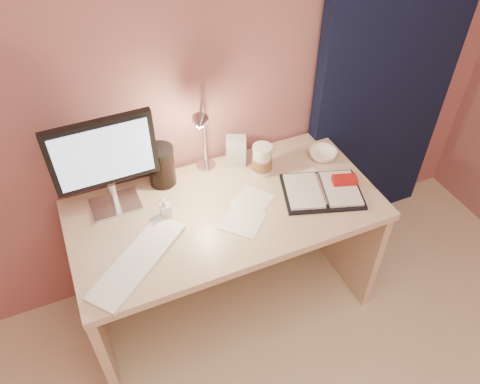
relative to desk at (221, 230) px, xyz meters
name	(u,v)px	position (x,y,z in m)	size (l,w,h in m)	color
room	(378,55)	(0.95, 0.24, 0.63)	(3.50, 3.50, 3.50)	#C6B28E
desk	(221,230)	(0.00, 0.00, 0.00)	(1.40, 0.70, 0.73)	tan
monitor	(104,158)	(-0.45, 0.13, 0.51)	(0.44, 0.16, 0.47)	silver
keyboard	(138,261)	(-0.44, -0.22, 0.24)	(0.49, 0.15, 0.02)	white
planner	(324,190)	(0.46, -0.16, 0.24)	(0.42, 0.37, 0.06)	black
paper_a	(243,221)	(0.03, -0.18, 0.23)	(0.17, 0.17, 0.00)	silver
paper_b	(310,182)	(0.44, -0.08, 0.23)	(0.16, 0.16, 0.00)	silver
paper_c	(252,200)	(0.13, -0.08, 0.23)	(0.16, 0.16, 0.00)	silver
coffee_cup	(262,161)	(0.25, 0.08, 0.30)	(0.10, 0.10, 0.16)	silver
bowl	(323,154)	(0.59, 0.06, 0.25)	(0.14, 0.14, 0.04)	white
lotion_bottle	(165,208)	(-0.26, -0.02, 0.28)	(0.05, 0.05, 0.10)	silver
dark_jar	(161,168)	(-0.21, 0.21, 0.32)	(0.13, 0.13, 0.18)	black
product_box	(236,151)	(0.17, 0.20, 0.30)	(0.10, 0.08, 0.15)	#BBBBB6
desk_lamp	(220,133)	(0.06, 0.13, 0.49)	(0.16, 0.25, 0.42)	silver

